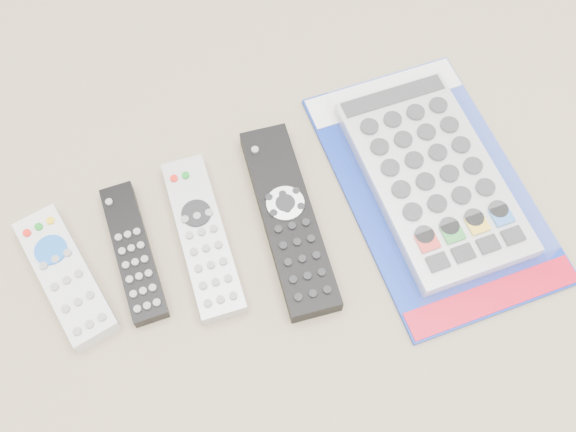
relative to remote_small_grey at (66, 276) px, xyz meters
name	(u,v)px	position (x,y,z in m)	size (l,w,h in m)	color
remote_small_grey	(66,276)	(0.00, 0.00, 0.00)	(0.07, 0.17, 0.03)	silver
remote_slim_black	(133,252)	(0.08, 0.00, 0.00)	(0.05, 0.17, 0.02)	black
remote_silver_dvd	(203,236)	(0.16, -0.02, 0.00)	(0.07, 0.21, 0.02)	#B3B3B8
remote_large_black	(288,218)	(0.25, -0.04, 0.00)	(0.09, 0.25, 0.03)	black
jumbo_remote_packaged	(433,175)	(0.43, -0.06, 0.01)	(0.23, 0.35, 0.05)	#0E2A9D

